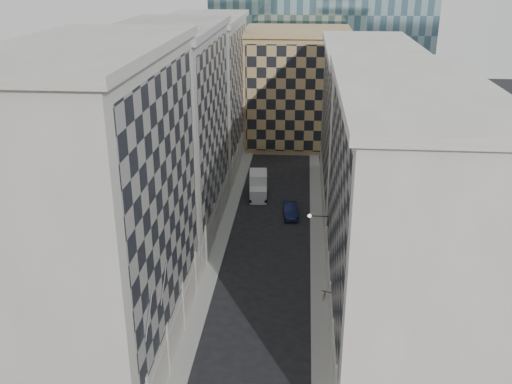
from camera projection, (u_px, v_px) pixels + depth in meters
The scene contains 13 objects.
sidewalk_west at pixel (221, 241), 62.45m from camera, with size 1.50×100.00×0.15m, color #979792.
sidewalk_east at pixel (317, 245), 61.62m from camera, with size 1.50×100.00×0.15m, color #979792.
bldg_left_a at pixel (102, 212), 40.94m from camera, with size 10.80×22.80×23.70m.
bldg_left_b at pixel (171, 133), 61.46m from camera, with size 10.80×22.80×22.70m.
bldg_left_c at pixel (205, 94), 81.98m from camera, with size 10.80×22.80×21.70m.
bldg_right_a at pixel (399, 218), 43.49m from camera, with size 10.80×26.80×20.70m.
bldg_right_b at pixel (366, 129), 68.62m from camera, with size 10.80×28.80×19.70m.
tan_block at pixel (296, 87), 93.40m from camera, with size 16.80×14.80×18.80m.
flagpoles_left at pixel (157, 298), 37.36m from camera, with size 0.10×6.33×2.33m.
bracket_lamp at pixel (311, 216), 53.86m from camera, with size 1.98×0.36×0.36m.
box_truck at pixel (258, 186), 74.37m from camera, with size 2.68×5.69×3.04m.
dark_car at pixel (290, 210), 68.59m from camera, with size 1.59×4.57×1.51m, color #10183C.
shop_sign at pixel (324, 296), 45.30m from camera, with size 0.79×0.69×0.80m.
Camera 1 is at (3.31, -25.38, 28.43)m, focal length 40.00 mm.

